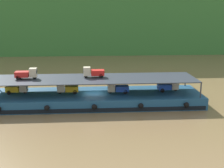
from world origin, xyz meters
TOP-DOWN VIEW (x-y plane):
  - ground_plane at (0.00, 0.00)m, footprint 400.00×400.00m
  - cargo_barge at (-0.00, -0.03)m, footprint 28.01×7.73m
  - cargo_rack at (0.00, 0.00)m, footprint 26.41×6.40m
  - mini_truck_lower_stern at (-9.94, 0.58)m, footprint 2.78×1.28m
  - mini_truck_lower_aft at (-3.44, 0.18)m, footprint 2.77×1.25m
  - mini_truck_lower_mid at (3.10, -0.18)m, footprint 2.75×1.22m
  - mini_truck_lower_fore at (9.95, 0.33)m, footprint 2.79×1.29m
  - mini_truck_upper_stern at (-8.56, 0.24)m, footprint 2.76×1.23m
  - mini_truck_upper_mid at (-0.03, 0.56)m, footprint 2.75×1.22m

SIDE VIEW (x-z plane):
  - ground_plane at x=0.00m, z-range 0.00..0.00m
  - cargo_barge at x=0.00m, z-range 0.00..1.50m
  - mini_truck_lower_stern at x=-9.94m, z-range 1.50..2.88m
  - mini_truck_lower_aft at x=-3.44m, z-range 1.50..2.88m
  - mini_truck_lower_mid at x=3.10m, z-range 1.50..2.88m
  - mini_truck_lower_fore at x=9.95m, z-range 1.50..2.88m
  - cargo_rack at x=0.00m, z-range 2.44..4.44m
  - mini_truck_upper_stern at x=-8.56m, z-range 3.50..4.88m
  - mini_truck_upper_mid at x=-0.03m, z-range 3.50..4.88m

